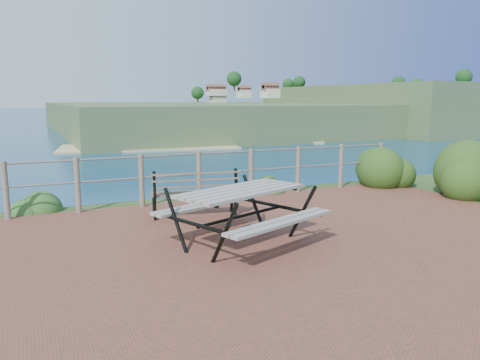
{
  "coord_description": "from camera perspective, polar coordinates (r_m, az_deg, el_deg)",
  "views": [
    {
      "loc": [
        -3.11,
        -5.31,
        2.04
      ],
      "look_at": [
        0.01,
        1.42,
        0.75
      ],
      "focal_mm": 35.0,
      "sensor_mm": 36.0,
      "label": 1
    }
  ],
  "objects": [
    {
      "name": "safety_railing",
      "position": [
        9.31,
        -5.01,
        0.76
      ],
      "size": [
        9.4,
        0.1,
        1.0
      ],
      "color": "#6B5B4C",
      "rests_on": "ground"
    },
    {
      "name": "shrub_lip_west",
      "position": [
        9.57,
        -23.28,
        -3.26
      ],
      "size": [
        0.83,
        0.83,
        0.6
      ],
      "primitive_type": "ellipsoid",
      "color": "#22501E",
      "rests_on": "ground"
    },
    {
      "name": "park_bench",
      "position": [
        8.13,
        -5.59,
        -0.67
      ],
      "size": [
        1.54,
        0.65,
        0.85
      ],
      "rotation": [
        0.0,
        0.0,
        -0.19
      ],
      "color": "brown",
      "rests_on": "ground"
    },
    {
      "name": "shrub_lip_east",
      "position": [
        10.54,
        4.49,
        -1.33
      ],
      "size": [
        0.8,
        0.8,
        0.55
      ],
      "primitive_type": "ellipsoid",
      "color": "#1D3C12",
      "rests_on": "ground"
    },
    {
      "name": "shrub_right_front",
      "position": [
        11.26,
        25.26,
        -1.53
      ],
      "size": [
        1.51,
        1.51,
        2.14
      ],
      "primitive_type": "ellipsoid",
      "color": "#1D3C12",
      "rests_on": "ground"
    },
    {
      "name": "picnic_table",
      "position": [
        6.52,
        0.13,
        -3.77
      ],
      "size": [
        2.01,
        1.53,
        0.79
      ],
      "rotation": [
        0.0,
        0.0,
        0.36
      ],
      "color": "gray",
      "rests_on": "ground"
    },
    {
      "name": "ground",
      "position": [
        6.48,
        5.31,
        -8.53
      ],
      "size": [
        10.0,
        7.0,
        0.12
      ],
      "primitive_type": "cube",
      "color": "brown",
      "rests_on": "ground"
    },
    {
      "name": "shrub_right_edge",
      "position": [
        11.78,
        17.25,
        -0.56
      ],
      "size": [
        1.13,
        1.13,
        1.61
      ],
      "primitive_type": "ellipsoid",
      "color": "#1D3C12",
      "rests_on": "ground"
    },
    {
      "name": "distant_bay",
      "position": [
        272.54,
        15.63,
        8.74
      ],
      "size": [
        290.0,
        232.36,
        24.0
      ],
      "color": "#41572B",
      "rests_on": "ground"
    },
    {
      "name": "ocean",
      "position": [
        205.34,
        -24.24,
        8.42
      ],
      "size": [
        1200.0,
        1200.0,
        0.0
      ],
      "primitive_type": "plane",
      "color": "#125570",
      "rests_on": "ground"
    }
  ]
}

